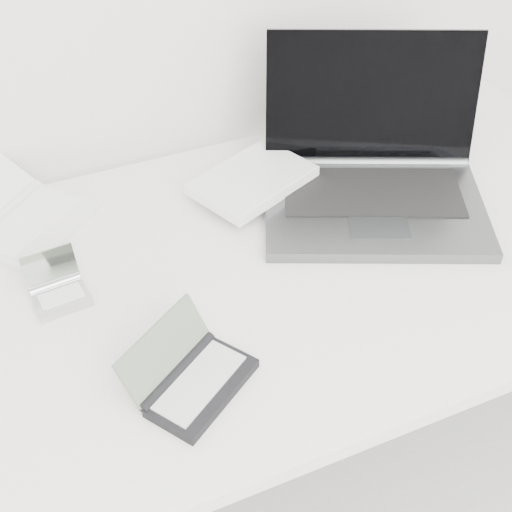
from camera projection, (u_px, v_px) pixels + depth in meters
name	position (u px, v px, depth m)	size (l,w,h in m)	color
desk	(262.00, 281.00, 1.32)	(1.60, 0.80, 0.73)	white
laptop_large	(353.00, 177.00, 1.41)	(0.61, 0.51, 0.29)	#525457
netbook_open_white	(17.00, 217.00, 1.36)	(0.35, 0.35, 0.09)	white
pda_silver	(58.00, 290.00, 1.22)	(0.10, 0.10, 0.07)	#B5B5B9
palmtop_charcoal	(192.00, 377.00, 1.07)	(0.22, 0.21, 0.09)	black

